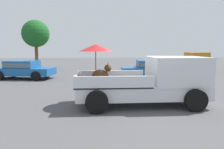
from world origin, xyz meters
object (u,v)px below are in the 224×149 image
object	(u,v)px
parked_sedan_near	(151,68)
parked_sedan_far	(23,69)
pickup_truck_main	(151,80)
pickup_truck_red	(188,61)

from	to	relation	value
parked_sedan_near	parked_sedan_far	bearing A→B (deg)	1.65
pickup_truck_main	parked_sedan_near	distance (m)	7.46
pickup_truck_main	parked_sedan_near	world-z (taller)	pickup_truck_main
parked_sedan_near	parked_sedan_far	distance (m)	9.43
pickup_truck_main	parked_sedan_far	distance (m)	10.63
pickup_truck_main	parked_sedan_far	bearing A→B (deg)	135.41
parked_sedan_far	pickup_truck_red	bearing A→B (deg)	29.31
pickup_truck_red	parked_sedan_near	distance (m)	7.52
pickup_truck_main	parked_sedan_far	size ratio (longest dim) A/B	1.12
pickup_truck_red	parked_sedan_near	xyz separation A→B (m)	(-5.42, -5.21, -0.13)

